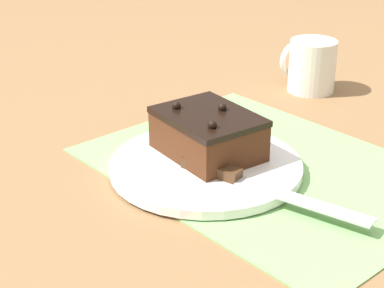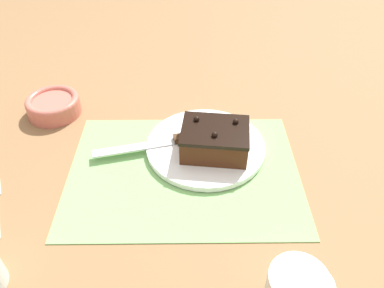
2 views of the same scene
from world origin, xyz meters
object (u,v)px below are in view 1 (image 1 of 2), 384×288
serving_knife (240,179)px  coffee_mug (311,66)px  chocolate_cake (208,134)px  cake_plate (206,166)px

serving_knife → coffee_mug: coffee_mug is taller
serving_knife → coffee_mug: bearing=-166.6°
chocolate_cake → serving_knife: size_ratio=0.59×
cake_plate → coffee_mug: 0.37m
chocolate_cake → coffee_mug: 0.34m
chocolate_cake → coffee_mug: bearing=-74.4°
chocolate_cake → serving_knife: 0.09m
chocolate_cake → serving_knife: bearing=162.9°
serving_knife → coffee_mug: (0.18, -0.36, 0.02)m
chocolate_cake → serving_knife: (-0.09, 0.03, -0.02)m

